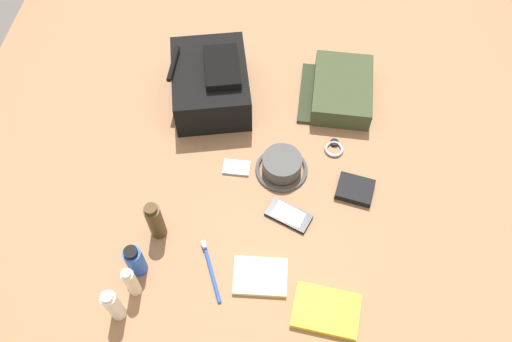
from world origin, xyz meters
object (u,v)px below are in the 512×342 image
Objects in this scene: paperback_novel at (326,311)px; wallet at (355,189)px; media_player at (236,168)px; cell_phone at (289,215)px; deodorant_spray at (135,260)px; notepad at (260,276)px; lotion_bottle at (131,282)px; wristwatch at (334,148)px; toothpaste_tube at (114,305)px; toothbrush at (210,267)px; bucket_hat at (282,166)px; backpack at (211,83)px; toiletry_pouch at (340,90)px; cologne_bottle at (155,221)px.

wallet reaches higher than paperback_novel.
cell_phone is at bearing -129.81° from media_player.
deodorant_spray reaches higher than notepad.
cell_phone is at bearing -55.24° from lotion_bottle.
notepad is (-0.46, 0.19, 0.00)m from wristwatch.
lotion_bottle is 0.74× the size of paperback_novel.
toothpaste_tube reaches higher than notepad.
deodorant_spray is at bearing 96.84° from toothbrush.
lotion_bottle is (-0.44, 0.36, 0.04)m from bucket_hat.
backpack reaches higher than lotion_bottle.
backpack is 2.21× the size of bucket_hat.
cell_phone is at bearing -51.19° from toothpaste_tube.
toothbrush is at bearing -83.16° from deodorant_spray.
bucket_hat reaches higher than wristwatch.
lotion_bottle is (-0.76, 0.53, 0.03)m from toiletry_pouch.
deodorant_spray is 0.80× the size of cologne_bottle.
paperback_novel is 2.65× the size of wristwatch.
toothpaste_tube is at bearing 145.65° from toiletry_pouch.
toiletry_pouch reaches higher than wristwatch.
deodorant_spray is (-0.37, 0.37, 0.03)m from bucket_hat.
media_player is at bearing -26.96° from toothpaste_tube.
deodorant_spray is 1.76× the size of wristwatch.
cologne_bottle is at bearing 138.57° from toiletry_pouch.
cell_phone is 1.34× the size of wallet.
media_player is at bearing 50.19° from cell_phone.
toothbrush is (-0.67, 0.34, -0.03)m from toiletry_pouch.
backpack reaches higher than notepad.
toiletry_pouch is at bearing -26.97° from toothbrush.
toothpaste_tube reaches higher than wristwatch.
media_player is (0.36, -0.23, -0.05)m from deodorant_spray.
bucket_hat is 0.93× the size of toothbrush.
backpack reaches higher than toiletry_pouch.
toothbrush is (-0.45, 0.33, 0.00)m from wristwatch.
wristwatch is (0.60, -0.56, -0.07)m from toothpaste_tube.
deodorant_spray is at bearing 6.12° from lotion_bottle.
deodorant_spray is at bearing 88.97° from notepad.
bucket_hat is 0.43m from cologne_bottle.
bucket_hat is 1.96× the size of media_player.
bucket_hat is at bearing -44.86° from deodorant_spray.
backpack is 0.31m from media_player.
paperback_novel is at bearing -155.74° from cell_phone.
toiletry_pouch is 1.46× the size of paperback_novel.
lotion_bottle reaches higher than cell_phone.
toothbrush reaches higher than media_player.
toothpaste_tube is 0.56m from paperback_novel.
cell_phone is 0.22m from wallet.
deodorant_spray is at bearing -9.77° from toothpaste_tube.
deodorant_spray is 0.21m from toothbrush.
toiletry_pouch reaches higher than paperback_novel.
media_player is (-0.28, -0.12, -0.07)m from backpack.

